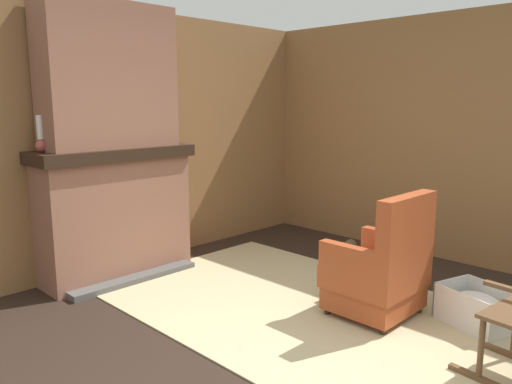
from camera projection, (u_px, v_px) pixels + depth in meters
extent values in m
plane|color=#2D2119|center=(323.00, 368.00, 3.20)|extent=(14.00, 14.00, 0.00)
cube|color=olive|center=(99.00, 142.00, 4.87)|extent=(0.06, 6.07, 2.59)
cube|color=olive|center=(497.00, 142.00, 4.90)|extent=(6.07, 0.06, 2.59)
cube|color=#93604C|center=(116.00, 218.00, 4.82)|extent=(0.45, 1.43, 1.14)
cube|color=black|center=(127.00, 235.00, 4.72)|extent=(0.08, 0.74, 0.64)
cube|color=#565451|center=(136.00, 279.00, 4.71)|extent=(0.16, 1.29, 0.06)
cube|color=black|center=(113.00, 153.00, 4.71)|extent=(0.55, 1.53, 0.11)
cube|color=#93604C|center=(109.00, 76.00, 4.58)|extent=(0.40, 1.26, 1.31)
cube|color=#C6B789|center=(316.00, 312.00, 4.03)|extent=(3.63, 2.16, 0.01)
cube|color=#A84723|center=(374.00, 293.00, 3.98)|extent=(0.60, 0.65, 0.24)
cube|color=#A84723|center=(375.00, 275.00, 3.95)|extent=(0.63, 0.69, 0.18)
cube|color=#A84723|center=(406.00, 234.00, 3.71)|extent=(0.12, 0.68, 0.59)
cube|color=#A84723|center=(352.00, 260.00, 3.73)|extent=(0.56, 0.09, 0.20)
cube|color=#A84723|center=(393.00, 244.00, 4.14)|extent=(0.56, 0.09, 0.20)
cylinder|color=#332319|center=(328.00, 311.00, 3.99)|extent=(0.05, 0.05, 0.06)
cylinder|color=#332319|center=(365.00, 293.00, 4.37)|extent=(0.05, 0.05, 0.06)
cylinder|color=#332319|center=(383.00, 331.00, 3.64)|extent=(0.05, 0.05, 0.06)
cylinder|color=#332319|center=(418.00, 310.00, 4.02)|extent=(0.05, 0.05, 0.06)
cylinder|color=brown|center=(481.00, 347.00, 3.00)|extent=(0.04, 0.04, 0.38)
cylinder|color=brown|center=(334.00, 257.00, 5.26)|extent=(0.21, 0.35, 0.13)
cylinder|color=brown|center=(346.00, 259.00, 5.20)|extent=(0.21, 0.35, 0.13)
cylinder|color=brown|center=(358.00, 261.00, 5.14)|extent=(0.21, 0.35, 0.13)
cylinder|color=brown|center=(346.00, 249.00, 5.18)|extent=(0.21, 0.35, 0.13)
cube|color=white|center=(476.00, 325.00, 3.80)|extent=(0.60, 0.52, 0.01)
cube|color=white|center=(507.00, 320.00, 3.56)|extent=(0.13, 0.38, 0.30)
cube|color=white|center=(451.00, 296.00, 3.99)|extent=(0.13, 0.38, 0.30)
cube|color=white|center=(494.00, 302.00, 3.86)|extent=(0.49, 0.16, 0.30)
cube|color=white|center=(460.00, 312.00, 3.68)|extent=(0.49, 0.16, 0.30)
ellipsoid|color=white|center=(478.00, 305.00, 3.77)|extent=(0.48, 0.42, 0.18)
ellipsoid|color=#B24C42|center=(41.00, 146.00, 4.27)|extent=(0.10, 0.10, 0.11)
cylinder|color=white|center=(40.00, 127.00, 4.24)|extent=(0.05, 0.05, 0.21)
cube|color=brown|center=(145.00, 139.00, 5.00)|extent=(0.14, 0.28, 0.12)
cube|color=silver|center=(149.00, 139.00, 4.94)|extent=(0.01, 0.04, 0.02)
cylinder|color=gold|center=(110.00, 132.00, 4.73)|extent=(0.08, 0.30, 0.30)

